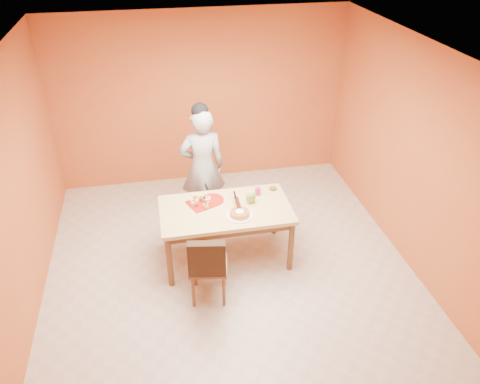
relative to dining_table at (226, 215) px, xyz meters
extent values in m
plane|color=beige|center=(0.00, -0.33, -0.67)|extent=(5.00, 5.00, 0.00)
plane|color=white|center=(0.00, -0.33, 2.03)|extent=(5.00, 5.00, 0.00)
plane|color=#B9632A|center=(0.00, 2.17, 0.68)|extent=(4.50, 0.00, 4.50)
plane|color=#B9632A|center=(-2.25, -0.33, 0.68)|extent=(0.00, 5.00, 5.00)
plane|color=#B9632A|center=(2.25, -0.33, 0.68)|extent=(0.00, 5.00, 5.00)
cube|color=tan|center=(0.00, 0.00, 0.07)|extent=(1.60, 0.90, 0.05)
cube|color=brown|center=(0.00, 0.00, -0.01)|extent=(1.48, 0.78, 0.10)
cylinder|color=brown|center=(-0.74, -0.39, -0.31)|extent=(0.07, 0.07, 0.71)
cylinder|color=brown|center=(-0.74, 0.39, -0.31)|extent=(0.07, 0.07, 0.71)
cylinder|color=brown|center=(0.74, -0.39, -0.31)|extent=(0.07, 0.07, 0.71)
cylinder|color=brown|center=(0.74, 0.39, -0.31)|extent=(0.07, 0.07, 0.71)
imported|color=gray|center=(-0.16, 0.92, 0.19)|extent=(0.64, 0.43, 1.71)
cube|color=#9B140E|center=(-0.28, 0.15, 0.10)|extent=(0.39, 0.39, 0.02)
cylinder|color=#9B140E|center=(-0.13, 0.21, 0.10)|extent=(0.32, 0.32, 0.02)
cylinder|color=white|center=(0.14, -0.20, 0.10)|extent=(0.32, 0.32, 0.01)
cylinder|color=orange|center=(0.14, -0.20, 0.13)|extent=(0.28, 0.28, 0.05)
cube|color=silver|center=(0.15, -0.02, 0.17)|extent=(0.06, 0.27, 0.01)
ellipsoid|color=olive|center=(0.33, 0.06, 0.17)|extent=(0.14, 0.12, 0.16)
cylinder|color=#B31A69|center=(0.46, 0.23, 0.15)|extent=(0.09, 0.09, 0.10)
cylinder|color=#38200F|center=(0.68, 0.31, 0.11)|extent=(0.10, 0.10, 0.03)
camera|label=1|loc=(-0.76, -4.69, 3.28)|focal=35.00mm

